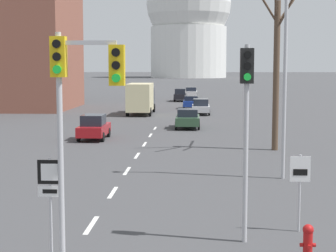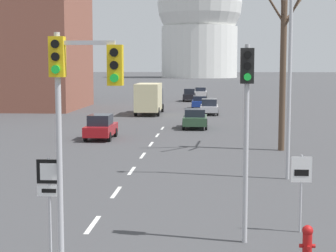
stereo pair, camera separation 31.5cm
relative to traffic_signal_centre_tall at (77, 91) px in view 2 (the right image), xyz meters
The scene contains 22 objects.
lane_stripe_1 5.67m from the traffic_signal_centre_tall, 96.82° to the left, with size 0.16×2.00×0.01m, color silver.
lane_stripe_2 9.23m from the traffic_signal_centre_tall, 93.06° to the left, with size 0.16×2.00×0.01m, color silver.
lane_stripe_3 13.37m from the traffic_signal_centre_tall, 91.97° to the left, with size 0.16×2.00×0.01m, color silver.
lane_stripe_4 17.68m from the traffic_signal_centre_tall, 91.45° to the left, with size 0.16×2.00×0.01m, color silver.
lane_stripe_5 22.07m from the traffic_signal_centre_tall, 91.15° to the left, with size 0.16×2.00×0.01m, color silver.
lane_stripe_6 26.50m from the traffic_signal_centre_tall, 90.95° to the left, with size 0.16×2.00×0.01m, color silver.
lane_stripe_7 30.95m from the traffic_signal_centre_tall, 90.81° to the left, with size 0.16×2.00×0.01m, color silver.
traffic_signal_centre_tall is the anchor object (origin of this frame).
traffic_signal_near_right 4.76m from the traffic_signal_centre_tall, 27.94° to the left, with size 0.36×0.34×5.51m.
route_sign_post 2.61m from the traffic_signal_centre_tall, 168.71° to the left, with size 0.60×0.08×2.69m.
speed_limit_sign 7.29m from the traffic_signal_centre_tall, 29.21° to the left, with size 0.60×0.08×2.33m.
fire_hydrant 6.88m from the traffic_signal_centre_tall, ahead, with size 0.40×0.34×0.93m.
street_lamp_right 12.87m from the traffic_signal_centre_tall, 60.95° to the left, with size 2.15×0.36×8.40m.
sedan_near_left 51.01m from the traffic_signal_centre_tall, 87.51° to the left, with size 1.84×3.89×1.48m.
sedan_near_right 31.05m from the traffic_signal_centre_tall, 86.03° to the left, with size 1.91×4.01×1.54m.
sedan_mid_centre 73.05m from the traffic_signal_centre_tall, 88.42° to the left, with size 1.91×4.31×1.61m.
sedan_far_left 24.39m from the traffic_signal_centre_tall, 99.64° to the left, with size 1.76×4.02×1.67m.
sedan_far_right 43.65m from the traffic_signal_centre_tall, 85.70° to the left, with size 1.82×4.43×1.59m.
sedan_distant_centre 64.33m from the traffic_signal_centre_tall, 89.48° to the left, with size 1.74×4.24×1.75m.
delivery_truck 43.30m from the traffic_signal_centre_tall, 93.69° to the left, with size 2.44×7.20×3.14m.
bare_tree_right_near 20.96m from the traffic_signal_centre_tall, 69.15° to the left, with size 4.10×4.79×10.42m.
capitol_dome 215.43m from the traffic_signal_centre_tall, 90.12° to the left, with size 33.79×33.79×47.73m.
Camera 2 is at (3.56, -8.70, 4.95)m, focal length 60.00 mm.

